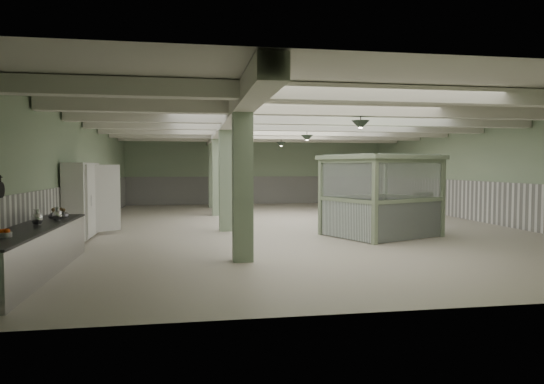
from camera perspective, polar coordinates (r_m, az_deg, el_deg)
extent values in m
plane|color=beige|center=(16.86, 2.85, -3.95)|extent=(20.00, 20.00, 0.00)
cube|color=silver|center=(16.81, 2.88, 8.33)|extent=(14.00, 20.00, 0.02)
cube|color=#98AD8B|center=(26.59, -1.78, 2.49)|extent=(14.00, 0.02, 3.60)
cube|color=#98AD8B|center=(7.30, 20.02, 0.95)|extent=(14.00, 0.02, 3.60)
cube|color=#98AD8B|center=(16.69, -21.33, 1.98)|extent=(0.02, 20.00, 3.60)
cube|color=#98AD8B|center=(19.48, 23.42, 2.05)|extent=(0.02, 20.00, 3.60)
cube|color=white|center=(16.74, -21.17, -1.61)|extent=(0.05, 19.90, 1.50)
cube|color=white|center=(19.51, 23.30, -1.03)|extent=(0.05, 19.90, 1.50)
cube|color=white|center=(26.59, -1.77, 0.22)|extent=(13.90, 0.05, 1.50)
cube|color=silver|center=(16.43, -5.74, 7.67)|extent=(0.45, 19.90, 0.40)
cube|color=silver|center=(9.65, 12.71, 11.17)|extent=(13.90, 0.35, 0.32)
cube|color=silver|center=(11.98, 8.11, 9.60)|extent=(13.90, 0.35, 0.32)
cube|color=silver|center=(14.37, 5.05, 8.51)|extent=(13.90, 0.35, 0.32)
cube|color=silver|center=(16.79, 2.88, 7.72)|extent=(13.90, 0.35, 0.32)
cube|color=silver|center=(19.23, 1.26, 7.12)|extent=(13.90, 0.35, 0.32)
cube|color=silver|center=(21.69, 0.01, 6.66)|extent=(13.90, 0.35, 0.32)
cube|color=silver|center=(24.15, -0.98, 6.28)|extent=(13.90, 0.35, 0.32)
cube|color=gray|center=(10.40, -3.49, 1.69)|extent=(0.42, 0.42, 3.60)
cube|color=gray|center=(15.38, -5.46, 2.10)|extent=(0.42, 0.42, 3.60)
cube|color=gray|center=(20.37, -6.47, 2.31)|extent=(0.42, 0.42, 3.60)
cube|color=gray|center=(24.37, -6.98, 2.42)|extent=(0.42, 0.42, 3.60)
cone|color=#29372A|center=(12.10, 10.38, 7.75)|extent=(0.44, 0.44, 0.22)
cone|color=#29372A|center=(17.36, 4.14, 6.34)|extent=(0.44, 0.44, 0.22)
cone|color=#29372A|center=(22.25, 1.07, 5.61)|extent=(0.44, 0.44, 0.22)
cube|color=#BBBBC0|center=(10.12, -26.48, -6.40)|extent=(0.84, 5.03, 0.88)
cube|color=black|center=(10.06, -26.54, -3.87)|extent=(0.88, 5.07, 0.04)
cylinder|color=#B2B2B7|center=(8.86, -28.95, -4.50)|extent=(0.26, 0.26, 0.08)
cylinder|color=black|center=(9.71, -29.29, 0.21)|extent=(0.04, 0.28, 0.28)
cube|color=white|center=(14.77, -21.46, -1.06)|extent=(0.57, 2.28, 2.09)
cube|color=white|center=(14.20, -20.65, -1.20)|extent=(0.06, 0.86, 1.99)
cube|color=white|center=(15.29, -19.39, -0.89)|extent=(0.73, 0.55, 1.99)
cube|color=silver|center=(14.19, -20.49, -1.20)|extent=(0.02, 0.05, 0.30)
cube|color=silver|center=(15.21, -19.74, -0.91)|extent=(0.02, 0.05, 0.30)
cube|color=gray|center=(12.86, 12.01, -1.15)|extent=(0.16, 0.16, 2.25)
cube|color=gray|center=(14.53, 5.77, -0.62)|extent=(0.16, 0.16, 2.25)
cube|color=gray|center=(14.87, 19.41, -0.70)|extent=(0.16, 0.16, 2.25)
cube|color=gray|center=(16.34, 13.19, -0.29)|extent=(0.16, 0.16, 2.25)
cube|color=gray|center=(14.57, 12.72, 3.98)|extent=(3.69, 3.45, 0.12)
cube|color=white|center=(13.88, 15.95, -3.27)|extent=(2.32, 1.04, 1.05)
cube|color=silver|center=(13.81, 16.02, 1.82)|extent=(2.32, 1.04, 1.22)
cube|color=white|center=(15.45, 9.68, -2.57)|extent=(2.32, 1.04, 1.05)
cube|color=silver|center=(15.38, 9.72, 2.00)|extent=(2.32, 1.04, 1.22)
cube|color=white|center=(13.72, 8.68, -3.26)|extent=(0.86, 1.90, 1.05)
cube|color=silver|center=(13.65, 8.72, 1.88)|extent=(0.86, 1.90, 1.22)
cube|color=white|center=(15.63, 16.12, -2.58)|extent=(0.86, 1.90, 1.05)
cube|color=silver|center=(15.56, 16.19, 1.93)|extent=(0.86, 1.90, 1.22)
cube|color=#5E5E4F|center=(15.76, 17.33, -2.26)|extent=(0.44, 0.60, 1.26)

